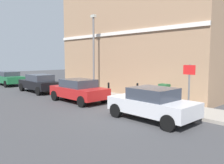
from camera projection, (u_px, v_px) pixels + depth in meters
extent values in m
plane|color=#38383A|center=(139.00, 114.00, 11.35)|extent=(80.00, 80.00, 0.00)
cube|color=gray|center=(95.00, 94.00, 17.10)|extent=(2.25, 30.00, 0.15)
cube|color=#937256|center=(143.00, 42.00, 18.90)|extent=(6.43, 13.95, 8.16)
cube|color=silver|center=(115.00, 33.00, 16.63)|extent=(0.12, 13.95, 0.24)
cube|color=#B7B7BC|center=(152.00, 106.00, 10.14)|extent=(1.81, 3.93, 0.62)
cube|color=#2D333D|center=(153.00, 94.00, 10.04)|extent=(1.58, 1.87, 0.53)
cylinder|color=black|center=(116.00, 110.00, 10.63)|extent=(0.22, 0.64, 0.64)
cylinder|color=black|center=(140.00, 105.00, 11.77)|extent=(0.22, 0.64, 0.64)
cylinder|color=black|center=(168.00, 123.00, 8.57)|extent=(0.22, 0.64, 0.64)
cylinder|color=black|center=(191.00, 115.00, 9.72)|extent=(0.22, 0.64, 0.64)
cube|color=maroon|center=(79.00, 92.00, 14.33)|extent=(1.90, 3.98, 0.61)
cube|color=#2D333D|center=(78.00, 83.00, 14.30)|extent=(1.64, 2.05, 0.50)
cylinder|color=black|center=(55.00, 96.00, 14.77)|extent=(0.24, 0.65, 0.64)
cylinder|color=black|center=(76.00, 93.00, 15.96)|extent=(0.24, 0.65, 0.64)
cylinder|color=black|center=(82.00, 102.00, 12.77)|extent=(0.24, 0.65, 0.64)
cylinder|color=black|center=(104.00, 98.00, 13.96)|extent=(0.24, 0.65, 0.64)
cube|color=black|center=(39.00, 84.00, 18.37)|extent=(1.69, 4.17, 0.61)
cube|color=#2D333D|center=(40.00, 78.00, 18.18)|extent=(1.49, 2.09, 0.52)
cylinder|color=black|center=(22.00, 87.00, 18.98)|extent=(0.22, 0.64, 0.64)
cylinder|color=black|center=(40.00, 86.00, 20.06)|extent=(0.22, 0.64, 0.64)
cylinder|color=black|center=(39.00, 91.00, 16.76)|extent=(0.22, 0.64, 0.64)
cylinder|color=black|center=(58.00, 89.00, 17.83)|extent=(0.22, 0.64, 0.64)
cube|color=#195933|center=(9.00, 79.00, 23.03)|extent=(1.75, 4.41, 0.63)
cube|color=#2D333D|center=(8.00, 74.00, 22.98)|extent=(1.53, 2.19, 0.46)
cylinder|color=black|center=(11.00, 80.00, 24.82)|extent=(0.22, 0.64, 0.64)
cylinder|color=black|center=(6.00, 84.00, 21.31)|extent=(0.22, 0.64, 0.64)
cylinder|color=black|center=(23.00, 83.00, 22.43)|extent=(0.22, 0.64, 0.64)
cylinder|color=black|center=(0.00, 79.00, 26.98)|extent=(0.24, 0.65, 0.64)
cube|color=#1E4C28|center=(164.00, 94.00, 12.81)|extent=(0.40, 0.55, 1.15)
cube|color=#333333|center=(164.00, 104.00, 12.87)|extent=(0.46, 0.61, 0.08)
cylinder|color=black|center=(137.00, 92.00, 14.37)|extent=(0.12, 0.12, 0.95)
sphere|color=black|center=(137.00, 84.00, 14.32)|extent=(0.14, 0.14, 0.14)
cylinder|color=black|center=(109.00, 91.00, 14.66)|extent=(0.12, 0.12, 0.95)
sphere|color=black|center=(109.00, 83.00, 14.60)|extent=(0.14, 0.14, 0.14)
cylinder|color=#59595B|center=(189.00, 89.00, 10.60)|extent=(0.08, 0.08, 2.30)
cube|color=white|center=(189.00, 70.00, 10.49)|extent=(0.03, 0.56, 0.40)
cube|color=red|center=(189.00, 70.00, 10.48)|extent=(0.01, 0.60, 0.44)
cylinder|color=#59595B|center=(94.00, 56.00, 16.99)|extent=(0.14, 0.14, 5.50)
cube|color=#A5A599|center=(93.00, 16.00, 16.69)|extent=(0.20, 0.44, 0.20)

